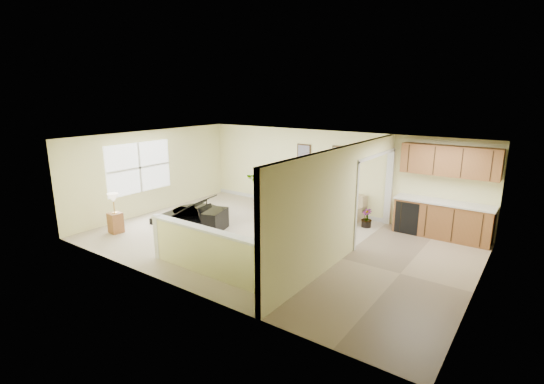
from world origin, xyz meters
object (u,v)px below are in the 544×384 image
Objects in this scene: loveseat at (334,204)px; lamp_stand at (115,216)px; piano at (190,198)px; accent_table at (304,201)px; palm_plant at (268,187)px; small_plant at (366,219)px; piano_bench at (215,220)px.

loveseat is 6.11m from lamp_stand.
piano is at bearing -127.76° from loveseat.
palm_plant is at bearing -173.86° from accent_table.
loveseat is 1.29× the size of palm_plant.
piano is 4.17× the size of small_plant.
lamp_stand is at bearing -140.98° from piano_bench.
small_plant is (3.25, 0.09, -0.48)m from palm_plant.
piano is at bearing 167.62° from piano_bench.
piano_bench is 4.11m from small_plant.
lamp_stand reaches higher than accent_table.
palm_plant reaches higher than loveseat.
piano reaches higher than lamp_stand.
piano is at bearing -135.05° from accent_table.
palm_plant is 2.87× the size of small_plant.
piano is 1.12× the size of loveseat.
piano reaches higher than loveseat.
piano_bench is at bearing -111.80° from loveseat.
piano reaches higher than small_plant.
piano is 3.27× the size of accent_table.
piano is at bearing -152.00° from small_plant.
piano_bench is 0.57× the size of palm_plant.
lamp_stand is (-5.19, -4.24, 0.23)m from small_plant.
loveseat is (3.23, 2.69, -0.27)m from piano.
loveseat is at bearing 48.75° from lamp_stand.
accent_table is at bearing 53.36° from lamp_stand.
loveseat is at bearing 12.02° from palm_plant.
loveseat reaches higher than piano_bench.
small_plant is at bearing -1.35° from accent_table.
piano_bench is at bearing -113.83° from accent_table.
piano reaches higher than palm_plant.
palm_plant reaches higher than lamp_stand.
piano is 1.30m from piano_bench.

